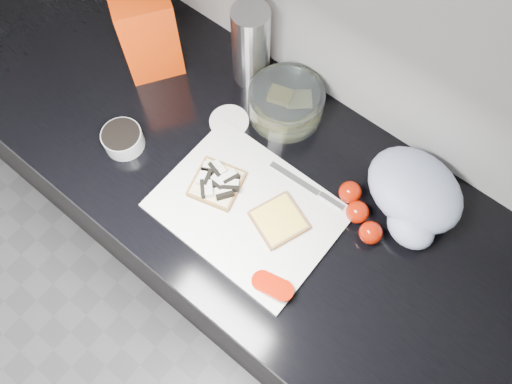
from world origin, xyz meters
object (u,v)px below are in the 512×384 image
bread_bag (146,28)px  steel_canister (251,46)px  cutting_board (248,209)px  glass_bowl (286,103)px

bread_bag → steel_canister: size_ratio=1.03×
cutting_board → bread_bag: bearing=158.8°
bread_bag → steel_canister: (0.24, 0.12, -0.00)m
glass_bowl → steel_canister: bearing=165.9°
cutting_board → steel_canister: size_ratio=1.80×
cutting_board → bread_bag: (-0.47, 0.18, 0.11)m
cutting_board → steel_canister: bearing=128.0°
glass_bowl → steel_canister: steel_canister is taller
steel_canister → bread_bag: bearing=-152.9°
cutting_board → glass_bowl: bearing=110.1°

